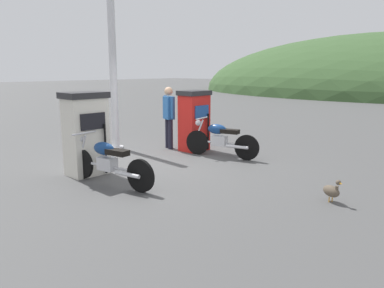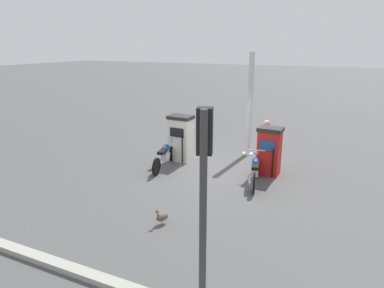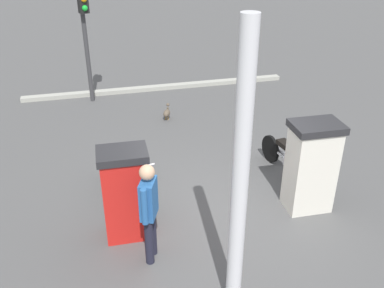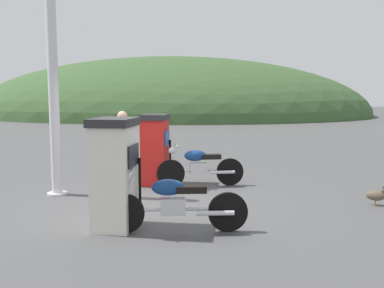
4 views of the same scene
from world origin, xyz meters
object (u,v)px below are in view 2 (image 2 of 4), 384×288
object	(u,v)px
wandering_duck	(162,217)
fuel_pump_near	(181,138)
canopy_support_pole	(250,107)
motorcycle_near_pump	(165,155)
fuel_pump_far	(269,151)
roadside_traffic_light	(204,172)
motorcycle_far_pump	(255,169)
attendant_person	(266,140)

from	to	relation	value
wandering_duck	fuel_pump_near	bearing A→B (deg)	-158.09
fuel_pump_near	wandering_duck	world-z (taller)	fuel_pump_near
canopy_support_pole	motorcycle_near_pump	bearing A→B (deg)	-38.26
fuel_pump_near	fuel_pump_far	distance (m)	3.20
fuel_pump_far	wandering_duck	xyz separation A→B (m)	(4.33, -1.46, -0.60)
wandering_duck	canopy_support_pole	distance (m)	6.33
fuel_pump_near	roadside_traffic_light	distance (m)	7.17
wandering_duck	canopy_support_pole	size ratio (longest dim) A/B	0.11
wandering_duck	motorcycle_far_pump	bearing A→B (deg)	158.87
fuel_pump_far	wandering_duck	world-z (taller)	fuel_pump_far
motorcycle_near_pump	canopy_support_pole	bearing A→B (deg)	141.74
motorcycle_near_pump	canopy_support_pole	size ratio (longest dim) A/B	0.54
motorcycle_near_pump	attendant_person	size ratio (longest dim) A/B	1.27
wandering_duck	roadside_traffic_light	size ratio (longest dim) A/B	0.13
motorcycle_far_pump	canopy_support_pole	bearing A→B (deg)	-159.33
motorcycle_far_pump	attendant_person	xyz separation A→B (m)	(-1.66, -0.11, 0.47)
fuel_pump_near	motorcycle_near_pump	size ratio (longest dim) A/B	0.80
motorcycle_near_pump	wandering_duck	bearing A→B (deg)	28.82
fuel_pump_far	wandering_duck	bearing A→B (deg)	-18.60
attendant_person	fuel_pump_near	bearing A→B (deg)	-77.30
motorcycle_far_pump	fuel_pump_near	bearing A→B (deg)	-108.32
motorcycle_far_pump	fuel_pump_far	bearing A→B (deg)	170.30
motorcycle_near_pump	fuel_pump_near	bearing A→B (deg)	171.28
fuel_pump_far	attendant_person	size ratio (longest dim) A/B	0.95
motorcycle_far_pump	motorcycle_near_pump	bearing A→B (deg)	-91.65
fuel_pump_far	motorcycle_far_pump	distance (m)	1.07
fuel_pump_far	attendant_person	bearing A→B (deg)	-156.52
wandering_duck	roadside_traffic_light	bearing A→B (deg)	46.36
canopy_support_pole	motorcycle_far_pump	bearing A→B (deg)	20.67
motorcycle_near_pump	canopy_support_pole	world-z (taller)	canopy_support_pole
fuel_pump_near	motorcycle_near_pump	xyz separation A→B (m)	(0.91, -0.14, -0.39)
motorcycle_near_pump	canopy_support_pole	xyz separation A→B (m)	(-2.69, 2.12, 1.39)
motorcycle_far_pump	attendant_person	bearing A→B (deg)	-176.07
attendant_person	roadside_traffic_light	size ratio (longest dim) A/B	0.51
canopy_support_pole	attendant_person	bearing A→B (deg)	39.86
motorcycle_far_pump	roadside_traffic_light	distance (m)	5.39
motorcycle_far_pump	canopy_support_pole	distance (m)	3.27
wandering_duck	roadside_traffic_light	xyz separation A→B (m)	(1.74, 1.82, 2.02)
fuel_pump_far	canopy_support_pole	xyz separation A→B (m)	(-1.78, -1.22, 1.05)
fuel_pump_near	wandering_duck	distance (m)	4.72
motorcycle_far_pump	roadside_traffic_light	size ratio (longest dim) A/B	0.58
fuel_pump_near	wandering_duck	bearing A→B (deg)	21.91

